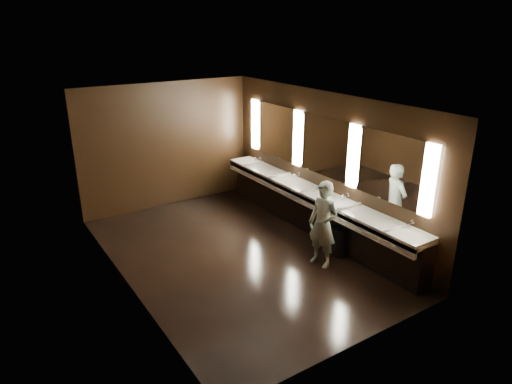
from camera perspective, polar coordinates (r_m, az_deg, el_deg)
floor at (r=8.45m, az=-2.39°, el=-7.78°), size 6.00×6.00×0.00m
ceiling at (r=7.54m, az=-2.71°, el=11.30°), size 4.00×6.00×0.02m
wall_back at (r=10.47m, az=-11.04°, el=5.74°), size 4.00×0.02×2.80m
wall_front at (r=5.72m, az=13.20°, el=-7.17°), size 4.00×0.02×2.80m
wall_left at (r=7.14m, az=-16.45°, el=-1.75°), size 0.02×6.00×2.80m
wall_right at (r=9.02m, az=8.45°, el=3.51°), size 0.02×6.00×2.80m
sink_counter at (r=9.19m, az=7.19°, el=-2.08°), size 0.55×5.40×1.01m
mirror_band at (r=8.91m, az=8.47°, el=5.64°), size 0.06×5.03×1.15m
person at (r=7.88m, az=8.37°, el=-4.02°), size 0.47×0.62×1.52m
trash_bin at (r=8.48m, az=10.41°, el=-6.08°), size 0.42×0.42×0.51m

